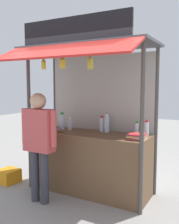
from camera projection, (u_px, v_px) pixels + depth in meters
name	position (u px, v px, depth m)	size (l,w,h in m)	color
ground_plane	(89.00, 191.00, 4.32)	(20.00, 20.00, 0.00)	gray
stall_counter	(89.00, 162.00, 4.27)	(1.98, 0.68, 0.99)	brown
stall_structure	(92.00, 93.00, 4.22)	(2.18, 1.48, 2.74)	#4C4742
water_bottle_far_left	(70.00, 124.00, 4.50)	(0.06, 0.06, 0.23)	silver
water_bottle_left	(137.00, 129.00, 3.99)	(0.06, 0.06, 0.22)	silver
water_bottle_mid_right	(146.00, 129.00, 3.92)	(0.07, 0.07, 0.25)	silver
water_bottle_mid_left	(102.00, 124.00, 4.36)	(0.07, 0.07, 0.27)	silver
water_bottle_back_left	(107.00, 124.00, 4.30)	(0.09, 0.09, 0.30)	silver
water_bottle_rear_center	(62.00, 122.00, 4.54)	(0.09, 0.09, 0.31)	silver
magazine_stack_center	(52.00, 131.00, 4.27)	(0.22, 0.32, 0.07)	red
magazine_stack_right	(137.00, 136.00, 3.73)	(0.27, 0.27, 0.09)	white
banana_bunch_inner_right	(90.00, 63.00, 3.61)	(0.12, 0.11, 0.27)	#332D23
banana_bunch_inner_left	(44.00, 65.00, 4.00)	(0.10, 0.09, 0.25)	#332D23
banana_bunch_leftmost	(63.00, 63.00, 3.83)	(0.11, 0.11, 0.24)	#332D23
vendor_person	(39.00, 137.00, 3.81)	(0.63, 0.24, 1.66)	#383842
plastic_crate	(8.00, 176.00, 4.70)	(0.34, 0.34, 0.24)	orange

